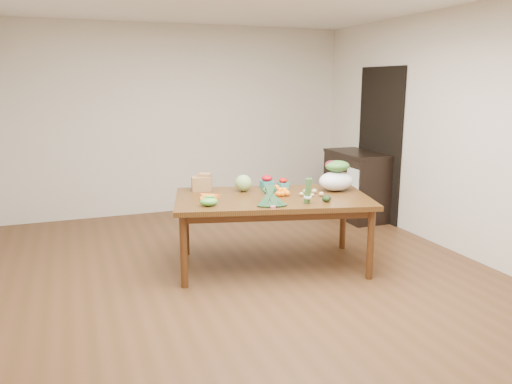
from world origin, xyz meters
name	(u,v)px	position (x,y,z in m)	size (l,w,h in m)	color
floor	(250,283)	(0.00, 0.00, 0.00)	(6.00, 6.00, 0.00)	#54331D
room_walls	(250,143)	(0.00, 0.00, 1.35)	(5.02, 6.02, 2.70)	beige
dining_table	(272,231)	(0.37, 0.36, 0.38)	(1.96, 1.09, 0.75)	#513213
doorway_dark	(379,144)	(2.48, 1.60, 1.05)	(0.02, 1.00, 2.10)	black
cabinet	(356,185)	(2.22, 1.74, 0.47)	(0.52, 1.02, 0.94)	black
dish_towel	(353,185)	(1.96, 1.40, 0.55)	(0.02, 0.28, 0.45)	white
paper_bag	(201,182)	(-0.24, 0.88, 0.84)	(0.26, 0.22, 0.18)	#9B7745
cabbage	(243,183)	(0.18, 0.69, 0.84)	(0.18, 0.18, 0.18)	#92B367
strawberry_basket_a	(267,183)	(0.47, 0.75, 0.81)	(0.13, 0.13, 0.11)	red
strawberry_basket_b	(283,184)	(0.64, 0.68, 0.80)	(0.10, 0.10, 0.09)	red
orange_a	(267,190)	(0.36, 0.48, 0.79)	(0.08, 0.08, 0.08)	orange
orange_b	(276,188)	(0.50, 0.55, 0.79)	(0.08, 0.08, 0.08)	orange
orange_c	(284,191)	(0.54, 0.43, 0.78)	(0.07, 0.07, 0.07)	#FF9A0F
mandarin_cluster	(280,191)	(0.46, 0.36, 0.80)	(0.18, 0.18, 0.09)	orange
carrots	(211,196)	(-0.23, 0.52, 0.76)	(0.22, 0.24, 0.03)	orange
snap_pea_bag	(209,202)	(-0.34, 0.20, 0.79)	(0.18, 0.13, 0.08)	#539F36
kale_bunch	(271,197)	(0.22, 0.01, 0.83)	(0.32, 0.40, 0.16)	black
asparagus_bundle	(308,191)	(0.58, -0.05, 0.88)	(0.08, 0.08, 0.25)	#4A853D
potato_a	(301,194)	(0.66, 0.26, 0.77)	(0.05, 0.04, 0.04)	tan
potato_b	(312,195)	(0.75, 0.19, 0.77)	(0.04, 0.04, 0.04)	tan
potato_c	(314,191)	(0.84, 0.33, 0.77)	(0.06, 0.05, 0.05)	tan
potato_d	(305,191)	(0.75, 0.38, 0.77)	(0.05, 0.04, 0.04)	tan
potato_e	(321,194)	(0.85, 0.18, 0.77)	(0.05, 0.05, 0.05)	tan
avocado_a	(326,199)	(0.77, -0.05, 0.78)	(0.06, 0.09, 0.06)	black
avocado_b	(327,198)	(0.81, -0.01, 0.78)	(0.06, 0.09, 0.06)	black
salad_bag	(336,177)	(1.12, 0.37, 0.90)	(0.38, 0.29, 0.30)	white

